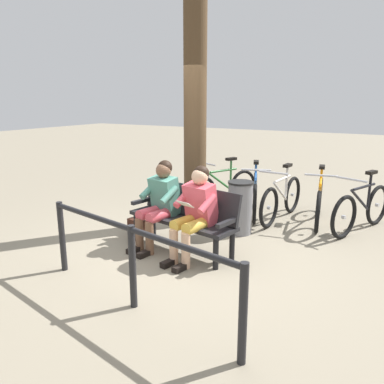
{
  "coord_description": "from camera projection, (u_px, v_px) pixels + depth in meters",
  "views": [
    {
      "loc": [
        -2.38,
        3.95,
        2.01
      ],
      "look_at": [
        0.12,
        -0.45,
        0.75
      ],
      "focal_mm": 35.18,
      "sensor_mm": 36.0,
      "label": 1
    }
  ],
  "objects": [
    {
      "name": "ground_plane",
      "position": [
        183.0,
        255.0,
        4.96
      ],
      "size": [
        40.0,
        40.0,
        0.0
      ],
      "primitive_type": "plane",
      "color": "gray"
    },
    {
      "name": "bench",
      "position": [
        185.0,
        213.0,
        5.08
      ],
      "size": [
        1.66,
        0.78,
        0.87
      ],
      "rotation": [
        0.0,
        0.0,
        -0.2
      ],
      "color": "black",
      "rests_on": "ground"
    },
    {
      "name": "person_reading",
      "position": [
        195.0,
        209.0,
        4.72
      ],
      "size": [
        0.54,
        0.81,
        1.2
      ],
      "rotation": [
        0.0,
        0.0,
        -0.2
      ],
      "color": "#D84C59",
      "rests_on": "ground"
    },
    {
      "name": "person_companion",
      "position": [
        160.0,
        200.0,
        5.12
      ],
      "size": [
        0.54,
        0.81,
        1.2
      ],
      "rotation": [
        0.0,
        0.0,
        -0.2
      ],
      "color": "#4C8C7A",
      "rests_on": "ground"
    },
    {
      "name": "handbag",
      "position": [
        137.0,
        227.0,
        5.69
      ],
      "size": [
        0.32,
        0.21,
        0.24
      ],
      "primitive_type": "cube",
      "rotation": [
        0.0,
        0.0,
        -0.23
      ],
      "color": "#3F1E14",
      "rests_on": "ground"
    },
    {
      "name": "tree_trunk",
      "position": [
        195.0,
        112.0,
        5.92
      ],
      "size": [
        0.36,
        0.36,
        3.61
      ],
      "primitive_type": "cylinder",
      "color": "#4C3823",
      "rests_on": "ground"
    },
    {
      "name": "litter_bin",
      "position": [
        240.0,
        207.0,
        5.7
      ],
      "size": [
        0.39,
        0.39,
        0.81
      ],
      "color": "slate",
      "rests_on": "ground"
    },
    {
      "name": "bicycle_purple",
      "position": [
        362.0,
        209.0,
        5.79
      ],
      "size": [
        0.72,
        1.58,
        0.94
      ],
      "rotation": [
        0.0,
        0.0,
        1.19
      ],
      "color": "black",
      "rests_on": "ground"
    },
    {
      "name": "bicycle_red",
      "position": [
        319.0,
        202.0,
        6.19
      ],
      "size": [
        0.48,
        1.67,
        0.94
      ],
      "rotation": [
        0.0,
        0.0,
        1.74
      ],
      "color": "black",
      "rests_on": "ground"
    },
    {
      "name": "bicycle_orange",
      "position": [
        282.0,
        199.0,
        6.35
      ],
      "size": [
        0.48,
        1.68,
        0.94
      ],
      "rotation": [
        0.0,
        0.0,
        1.47
      ],
      "color": "black",
      "rests_on": "ground"
    },
    {
      "name": "bicycle_green",
      "position": [
        255.0,
        195.0,
        6.64
      ],
      "size": [
        0.69,
        1.6,
        0.94
      ],
      "rotation": [
        0.0,
        0.0,
        1.92
      ],
      "color": "black",
      "rests_on": "ground"
    },
    {
      "name": "bicycle_silver",
      "position": [
        223.0,
        189.0,
        7.08
      ],
      "size": [
        0.77,
        1.56,
        0.94
      ],
      "rotation": [
        0.0,
        0.0,
        1.15
      ],
      "color": "black",
      "rests_on": "ground"
    },
    {
      "name": "railing_fence",
      "position": [
        132.0,
        253.0,
        3.61
      ],
      "size": [
        2.56,
        0.56,
        0.85
      ],
      "rotation": [
        0.0,
        0.0,
        -0.19
      ],
      "color": "black",
      "rests_on": "ground"
    }
  ]
}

